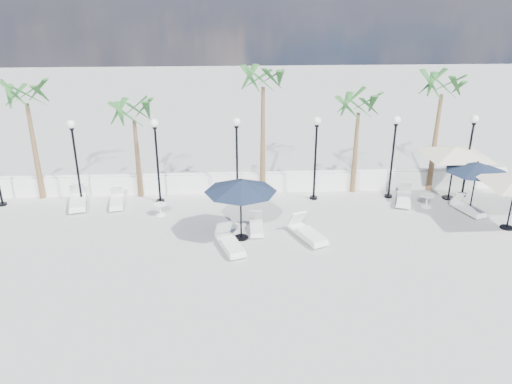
{
  "coord_description": "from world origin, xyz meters",
  "views": [
    {
      "loc": [
        -0.28,
        -14.5,
        8.93
      ],
      "look_at": [
        0.7,
        3.77,
        1.5
      ],
      "focal_mm": 35.0,
      "sensor_mm": 36.0,
      "label": 1
    }
  ],
  "objects_px": {
    "lounger_4": "(256,226)",
    "parasol_navy_right": "(477,167)",
    "lounger_0": "(117,201)",
    "lounger_6": "(468,208)",
    "lounger_3": "(77,201)",
    "lounger_2": "(230,243)",
    "lounger_5": "(307,232)",
    "parasol_navy_mid": "(241,186)",
    "lounger_7": "(404,197)",
    "parasol_cream_sq_a": "(456,147)"
  },
  "relations": [
    {
      "from": "lounger_5",
      "to": "lounger_6",
      "type": "distance_m",
      "value": 7.54
    },
    {
      "from": "lounger_6",
      "to": "lounger_5",
      "type": "bearing_deg",
      "value": 178.51
    },
    {
      "from": "lounger_2",
      "to": "lounger_6",
      "type": "distance_m",
      "value": 10.6
    },
    {
      "from": "lounger_4",
      "to": "lounger_7",
      "type": "distance_m",
      "value": 7.27
    },
    {
      "from": "lounger_0",
      "to": "parasol_navy_mid",
      "type": "height_order",
      "value": "parasol_navy_mid"
    },
    {
      "from": "lounger_3",
      "to": "lounger_6",
      "type": "relative_size",
      "value": 1.21
    },
    {
      "from": "parasol_navy_mid",
      "to": "lounger_7",
      "type": "bearing_deg",
      "value": 22.83
    },
    {
      "from": "lounger_3",
      "to": "parasol_navy_right",
      "type": "bearing_deg",
      "value": -19.24
    },
    {
      "from": "lounger_5",
      "to": "parasol_navy_mid",
      "type": "height_order",
      "value": "parasol_navy_mid"
    },
    {
      "from": "parasol_navy_mid",
      "to": "lounger_4",
      "type": "bearing_deg",
      "value": 44.16
    },
    {
      "from": "parasol_navy_mid",
      "to": "lounger_0",
      "type": "bearing_deg",
      "value": 147.41
    },
    {
      "from": "lounger_0",
      "to": "parasol_navy_mid",
      "type": "bearing_deg",
      "value": -42.28
    },
    {
      "from": "lounger_3",
      "to": "lounger_7",
      "type": "bearing_deg",
      "value": -15.55
    },
    {
      "from": "lounger_7",
      "to": "parasol_navy_right",
      "type": "bearing_deg",
      "value": -4.68
    },
    {
      "from": "parasol_navy_right",
      "to": "parasol_cream_sq_a",
      "type": "height_order",
      "value": "parasol_cream_sq_a"
    },
    {
      "from": "lounger_6",
      "to": "lounger_7",
      "type": "distance_m",
      "value": 2.69
    },
    {
      "from": "lounger_7",
      "to": "lounger_6",
      "type": "bearing_deg",
      "value": -7.57
    },
    {
      "from": "lounger_7",
      "to": "parasol_navy_right",
      "type": "relative_size",
      "value": 0.78
    },
    {
      "from": "parasol_navy_right",
      "to": "lounger_4",
      "type": "bearing_deg",
      "value": -171.73
    },
    {
      "from": "lounger_4",
      "to": "parasol_navy_right",
      "type": "height_order",
      "value": "parasol_navy_right"
    },
    {
      "from": "parasol_navy_mid",
      "to": "parasol_navy_right",
      "type": "xyz_separation_m",
      "value": [
        9.96,
        1.96,
        -0.13
      ]
    },
    {
      "from": "parasol_navy_right",
      "to": "parasol_cream_sq_a",
      "type": "bearing_deg",
      "value": 101.52
    },
    {
      "from": "lounger_3",
      "to": "lounger_7",
      "type": "distance_m",
      "value": 14.62
    },
    {
      "from": "lounger_3",
      "to": "parasol_navy_mid",
      "type": "xyz_separation_m",
      "value": [
        7.18,
        -3.5,
        1.91
      ]
    },
    {
      "from": "lounger_5",
      "to": "lounger_7",
      "type": "height_order",
      "value": "lounger_5"
    },
    {
      "from": "parasol_navy_right",
      "to": "parasol_cream_sq_a",
      "type": "xyz_separation_m",
      "value": [
        -0.31,
        1.51,
        0.41
      ]
    },
    {
      "from": "lounger_0",
      "to": "parasol_navy_mid",
      "type": "distance_m",
      "value": 6.77
    },
    {
      "from": "lounger_2",
      "to": "parasol_navy_mid",
      "type": "bearing_deg",
      "value": 44.49
    },
    {
      "from": "lounger_0",
      "to": "lounger_4",
      "type": "bearing_deg",
      "value": -35.07
    },
    {
      "from": "lounger_0",
      "to": "parasol_navy_right",
      "type": "height_order",
      "value": "parasol_navy_right"
    },
    {
      "from": "lounger_0",
      "to": "lounger_7",
      "type": "distance_m",
      "value": 12.91
    },
    {
      "from": "lounger_0",
      "to": "lounger_6",
      "type": "xyz_separation_m",
      "value": [
        15.28,
        -1.62,
        -0.01
      ]
    },
    {
      "from": "lounger_0",
      "to": "lounger_7",
      "type": "height_order",
      "value": "lounger_7"
    },
    {
      "from": "parasol_cream_sq_a",
      "to": "lounger_2",
      "type": "bearing_deg",
      "value": -156.83
    },
    {
      "from": "lounger_3",
      "to": "lounger_7",
      "type": "xyz_separation_m",
      "value": [
        14.62,
        -0.37,
        -0.02
      ]
    },
    {
      "from": "lounger_3",
      "to": "lounger_4",
      "type": "bearing_deg",
      "value": -34.45
    },
    {
      "from": "lounger_3",
      "to": "parasol_navy_right",
      "type": "relative_size",
      "value": 0.83
    },
    {
      "from": "lounger_0",
      "to": "lounger_2",
      "type": "height_order",
      "value": "lounger_2"
    },
    {
      "from": "lounger_3",
      "to": "lounger_4",
      "type": "height_order",
      "value": "lounger_3"
    },
    {
      "from": "lounger_6",
      "to": "parasol_cream_sq_a",
      "type": "distance_m",
      "value": 2.75
    },
    {
      "from": "lounger_4",
      "to": "parasol_cream_sq_a",
      "type": "bearing_deg",
      "value": 18.68
    },
    {
      "from": "lounger_0",
      "to": "parasol_cream_sq_a",
      "type": "bearing_deg",
      "value": -9.76
    },
    {
      "from": "parasol_cream_sq_a",
      "to": "lounger_6",
      "type": "bearing_deg",
      "value": -84.07
    },
    {
      "from": "lounger_2",
      "to": "lounger_6",
      "type": "relative_size",
      "value": 1.15
    },
    {
      "from": "lounger_5",
      "to": "parasol_navy_right",
      "type": "height_order",
      "value": "parasol_navy_right"
    },
    {
      "from": "lounger_2",
      "to": "lounger_7",
      "type": "bearing_deg",
      "value": 8.48
    },
    {
      "from": "lounger_0",
      "to": "lounger_5",
      "type": "height_order",
      "value": "lounger_5"
    },
    {
      "from": "lounger_2",
      "to": "lounger_6",
      "type": "bearing_deg",
      "value": -3.44
    },
    {
      "from": "lounger_0",
      "to": "lounger_6",
      "type": "relative_size",
      "value": 1.02
    },
    {
      "from": "lounger_2",
      "to": "parasol_navy_right",
      "type": "distance_m",
      "value": 10.91
    }
  ]
}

